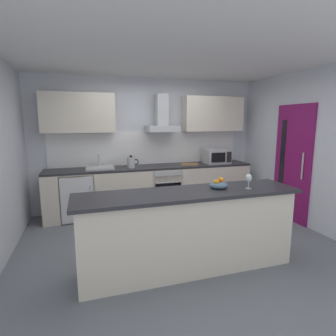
{
  "coord_description": "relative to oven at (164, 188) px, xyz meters",
  "views": [
    {
      "loc": [
        -1.26,
        -3.59,
        1.76
      ],
      "look_at": [
        -0.04,
        0.32,
        1.05
      ],
      "focal_mm": 28.84,
      "sensor_mm": 36.0,
      "label": 1
    }
  ],
  "objects": [
    {
      "name": "oven",
      "position": [
        0.0,
        0.0,
        0.0
      ],
      "size": [
        0.6,
        0.62,
        0.8
      ],
      "color": "slate",
      "rests_on": "ground"
    },
    {
      "name": "chopping_board",
      "position": [
        0.52,
        -0.02,
        0.45
      ],
      "size": [
        0.39,
        0.3,
        0.02
      ],
      "primitive_type": "cube",
      "rotation": [
        0.0,
        0.0,
        -0.27
      ],
      "color": "#9E7247",
      "rests_on": "counter_back"
    },
    {
      "name": "wine_glass",
      "position": [
        0.38,
        -2.28,
        0.63
      ],
      "size": [
        0.08,
        0.08,
        0.18
      ],
      "color": "silver",
      "rests_on": "counter_island"
    },
    {
      "name": "fruit_bowl",
      "position": [
        0.06,
        -2.15,
        0.55
      ],
      "size": [
        0.22,
        0.22,
        0.13
      ],
      "color": "slate",
      "rests_on": "counter_island"
    },
    {
      "name": "wall_right",
      "position": [
        2.11,
        -1.41,
        0.84
      ],
      "size": [
        0.12,
        4.51,
        2.6
      ],
      "primitive_type": "cube",
      "color": "silver",
      "rests_on": "ground"
    },
    {
      "name": "kettle",
      "position": [
        -0.65,
        -0.03,
        0.55
      ],
      "size": [
        0.29,
        0.15,
        0.24
      ],
      "color": "#B7BABC",
      "rests_on": "counter_back"
    },
    {
      "name": "ground",
      "position": [
        -0.22,
        -1.41,
        -0.47
      ],
      "size": [
        5.53,
        4.51,
        0.02
      ],
      "primitive_type": "cube",
      "color": "slate"
    },
    {
      "name": "wall_back",
      "position": [
        -0.22,
        0.41,
        0.84
      ],
      "size": [
        5.53,
        0.12,
        2.6
      ],
      "primitive_type": "cube",
      "color": "silver",
      "rests_on": "ground"
    },
    {
      "name": "backsplash_tile",
      "position": [
        -0.22,
        0.33,
        0.77
      ],
      "size": [
        3.85,
        0.02,
        0.66
      ],
      "primitive_type": "cube",
      "color": "white"
    },
    {
      "name": "refrigerator",
      "position": [
        -1.63,
        -0.0,
        -0.03
      ],
      "size": [
        0.58,
        0.6,
        0.85
      ],
      "color": "white",
      "rests_on": "ground"
    },
    {
      "name": "ceiling",
      "position": [
        -0.22,
        -1.41,
        2.15
      ],
      "size": [
        5.53,
        4.51,
        0.02
      ],
      "primitive_type": "cube",
      "color": "white"
    },
    {
      "name": "range_hood",
      "position": [
        0.0,
        0.13,
        1.33
      ],
      "size": [
        0.62,
        0.45,
        0.72
      ],
      "color": "#B7BABC"
    },
    {
      "name": "counter_back",
      "position": [
        -0.22,
        0.03,
        -0.01
      ],
      "size": [
        3.99,
        0.6,
        0.9
      ],
      "color": "beige",
      "rests_on": "ground"
    },
    {
      "name": "counter_island",
      "position": [
        -0.34,
        -2.2,
        0.03
      ],
      "size": [
        2.62,
        0.64,
        0.96
      ],
      "color": "beige",
      "rests_on": "ground"
    },
    {
      "name": "microwave",
      "position": [
        1.13,
        -0.03,
        0.59
      ],
      "size": [
        0.5,
        0.38,
        0.3
      ],
      "color": "#B7BABC",
      "rests_on": "counter_back"
    },
    {
      "name": "sink",
      "position": [
        -1.22,
        0.01,
        0.47
      ],
      "size": [
        0.5,
        0.4,
        0.26
      ],
      "color": "silver",
      "rests_on": "counter_back"
    },
    {
      "name": "side_door",
      "position": [
        2.03,
        -1.15,
        0.57
      ],
      "size": [
        0.08,
        0.85,
        2.05
      ],
      "color": "#7A1456",
      "rests_on": "ground"
    },
    {
      "name": "upper_cabinets",
      "position": [
        -0.22,
        0.18,
        1.45
      ],
      "size": [
        3.93,
        0.32,
        0.7
      ],
      "color": "beige"
    }
  ]
}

